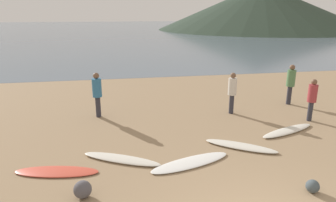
% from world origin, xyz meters
% --- Properties ---
extents(ground_plane, '(120.00, 120.00, 0.20)m').
position_xyz_m(ground_plane, '(0.00, 10.00, -0.10)').
color(ground_plane, '#997C5B').
rests_on(ground_plane, ground).
extents(ocean_water, '(140.00, 100.00, 0.01)m').
position_xyz_m(ocean_water, '(0.00, 63.95, 0.00)').
color(ocean_water, slate).
rests_on(ocean_water, ground).
extents(headland_hill, '(43.28, 43.28, 9.19)m').
position_xyz_m(headland_hill, '(28.75, 58.50, 4.59)').
color(headland_hill, '#28382B').
rests_on(headland_hill, ground).
extents(surfboard_0, '(2.15, 0.96, 0.06)m').
position_xyz_m(surfboard_0, '(-4.09, 3.30, 0.03)').
color(surfboard_0, '#D84C38').
rests_on(surfboard_0, ground).
extents(surfboard_1, '(2.18, 1.46, 0.09)m').
position_xyz_m(surfboard_1, '(-2.49, 3.66, 0.05)').
color(surfboard_1, silver).
rests_on(surfboard_1, ground).
extents(surfboard_2, '(2.38, 1.26, 0.07)m').
position_xyz_m(surfboard_2, '(-0.71, 3.16, 0.03)').
color(surfboard_2, white).
rests_on(surfboard_2, ground).
extents(surfboard_3, '(2.01, 1.60, 0.10)m').
position_xyz_m(surfboard_3, '(0.98, 3.84, 0.05)').
color(surfboard_3, silver).
rests_on(surfboard_3, ground).
extents(surfboard_4, '(2.32, 1.25, 0.09)m').
position_xyz_m(surfboard_4, '(3.00, 4.69, 0.05)').
color(surfboard_4, silver).
rests_on(surfboard_4, ground).
extents(person_0, '(0.31, 0.31, 1.55)m').
position_xyz_m(person_0, '(4.36, 5.53, 0.91)').
color(person_0, '#2D2D38').
rests_on(person_0, ground).
extents(person_1, '(0.35, 0.35, 1.71)m').
position_xyz_m(person_1, '(4.75, 7.55, 1.01)').
color(person_1, '#2D2D38').
rests_on(person_1, ground).
extents(person_2, '(0.33, 0.33, 1.61)m').
position_xyz_m(person_2, '(1.87, 6.84, 0.95)').
color(person_2, '#2D2D38').
rests_on(person_2, ground).
extents(person_3, '(0.34, 0.34, 1.69)m').
position_xyz_m(person_3, '(-3.21, 7.36, 1.00)').
color(person_3, '#2D2D38').
rests_on(person_3, ground).
extents(beach_rock_near, '(0.39, 0.39, 0.39)m').
position_xyz_m(beach_rock_near, '(-3.36, 2.11, 0.19)').
color(beach_rock_near, '#4F4C51').
rests_on(beach_rock_near, ground).
extents(beach_rock_far, '(0.29, 0.29, 0.29)m').
position_xyz_m(beach_rock_far, '(1.61, 1.40, 0.15)').
color(beach_rock_far, '#414C51').
rests_on(beach_rock_far, ground).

